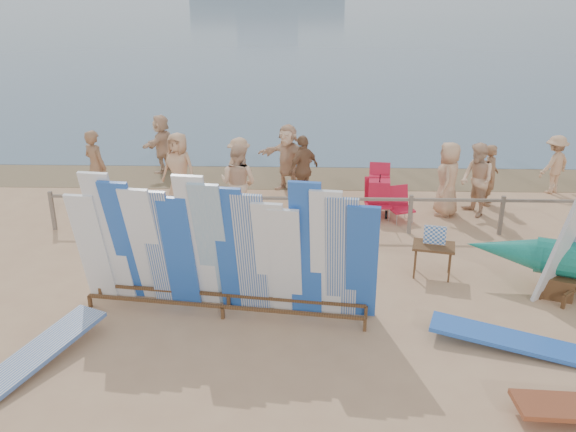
{
  "coord_description": "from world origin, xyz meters",
  "views": [
    {
      "loc": [
        -0.32,
        -9.61,
        5.32
      ],
      "look_at": [
        -0.65,
        1.42,
        1.0
      ],
      "focal_mm": 38.0,
      "sensor_mm": 36.0,
      "label": 1
    }
  ],
  "objects_px": {
    "main_surfboard_rack": "(223,252)",
    "beachgoer_8": "(477,180)",
    "beach_chair_right": "(400,211)",
    "stroller": "(379,195)",
    "flat_board_e": "(30,370)",
    "beachgoer_4": "(303,169)",
    "beachgoer_6": "(448,179)",
    "beachgoer_9": "(554,164)",
    "beachgoer_1": "(96,167)",
    "beach_chair_left": "(377,207)",
    "beachgoer_7": "(490,175)",
    "beachgoer_3": "(239,168)",
    "beachgoer_11": "(162,143)",
    "flat_board_d": "(519,349)",
    "beachgoer_5": "(288,158)",
    "beachgoer_0": "(179,169)",
    "beachgoer_2": "(238,183)",
    "vendor_table": "(433,259)"
  },
  "relations": [
    {
      "from": "beachgoer_6",
      "to": "beachgoer_1",
      "type": "bearing_deg",
      "value": -79.21
    },
    {
      "from": "beachgoer_11",
      "to": "flat_board_d",
      "type": "bearing_deg",
      "value": 51.33
    },
    {
      "from": "beach_chair_right",
      "to": "beachgoer_11",
      "type": "height_order",
      "value": "beachgoer_11"
    },
    {
      "from": "beachgoer_11",
      "to": "beachgoer_0",
      "type": "distance_m",
      "value": 2.94
    },
    {
      "from": "flat_board_e",
      "to": "beachgoer_11",
      "type": "height_order",
      "value": "beachgoer_11"
    },
    {
      "from": "beach_chair_right",
      "to": "stroller",
      "type": "xyz_separation_m",
      "value": [
        -0.47,
        0.48,
        0.24
      ]
    },
    {
      "from": "beachgoer_6",
      "to": "beachgoer_0",
      "type": "distance_m",
      "value": 6.53
    },
    {
      "from": "vendor_table",
      "to": "beachgoer_11",
      "type": "bearing_deg",
      "value": 147.71
    },
    {
      "from": "beachgoer_3",
      "to": "beachgoer_4",
      "type": "xyz_separation_m",
      "value": [
        1.63,
        -0.27,
        0.07
      ]
    },
    {
      "from": "beachgoer_6",
      "to": "beachgoer_0",
      "type": "xyz_separation_m",
      "value": [
        -6.51,
        0.53,
        0.03
      ]
    },
    {
      "from": "flat_board_e",
      "to": "beachgoer_4",
      "type": "distance_m",
      "value": 8.31
    },
    {
      "from": "beachgoer_9",
      "to": "beachgoer_1",
      "type": "relative_size",
      "value": 0.83
    },
    {
      "from": "vendor_table",
      "to": "beachgoer_7",
      "type": "height_order",
      "value": "beachgoer_7"
    },
    {
      "from": "beachgoer_11",
      "to": "main_surfboard_rack",
      "type": "bearing_deg",
      "value": 31.12
    },
    {
      "from": "beachgoer_6",
      "to": "beachgoer_8",
      "type": "height_order",
      "value": "beachgoer_6"
    },
    {
      "from": "beachgoer_6",
      "to": "beachgoer_2",
      "type": "bearing_deg",
      "value": -68.24
    },
    {
      "from": "flat_board_e",
      "to": "beachgoer_2",
      "type": "relative_size",
      "value": 1.44
    },
    {
      "from": "vendor_table",
      "to": "beachgoer_1",
      "type": "distance_m",
      "value": 8.59
    },
    {
      "from": "beachgoer_4",
      "to": "flat_board_d",
      "type": "bearing_deg",
      "value": 69.48
    },
    {
      "from": "beachgoer_0",
      "to": "beachgoer_2",
      "type": "bearing_deg",
      "value": -15.36
    },
    {
      "from": "beachgoer_5",
      "to": "beachgoer_1",
      "type": "distance_m",
      "value": 4.87
    },
    {
      "from": "beachgoer_2",
      "to": "beachgoer_4",
      "type": "xyz_separation_m",
      "value": [
        1.48,
        1.38,
        -0.07
      ]
    },
    {
      "from": "beachgoer_8",
      "to": "stroller",
      "type": "bearing_deg",
      "value": -107.92
    },
    {
      "from": "main_surfboard_rack",
      "to": "beachgoer_6",
      "type": "relative_size",
      "value": 2.87
    },
    {
      "from": "beach_chair_left",
      "to": "beachgoer_7",
      "type": "distance_m",
      "value": 3.08
    },
    {
      "from": "beachgoer_11",
      "to": "beachgoer_0",
      "type": "bearing_deg",
      "value": 32.71
    },
    {
      "from": "beachgoer_2",
      "to": "flat_board_d",
      "type": "bearing_deg",
      "value": 157.74
    },
    {
      "from": "flat_board_e",
      "to": "beachgoer_3",
      "type": "relative_size",
      "value": 1.69
    },
    {
      "from": "flat_board_d",
      "to": "beachgoer_3",
      "type": "relative_size",
      "value": 1.69
    },
    {
      "from": "flat_board_e",
      "to": "beachgoer_4",
      "type": "relative_size",
      "value": 1.56
    },
    {
      "from": "beachgoer_3",
      "to": "beachgoer_2",
      "type": "xyz_separation_m",
      "value": [
        0.15,
        -1.65,
        0.14
      ]
    },
    {
      "from": "vendor_table",
      "to": "beachgoer_11",
      "type": "relative_size",
      "value": 0.61
    },
    {
      "from": "beachgoer_7",
      "to": "beachgoer_1",
      "type": "distance_m",
      "value": 9.81
    },
    {
      "from": "beach_chair_right",
      "to": "beachgoer_11",
      "type": "relative_size",
      "value": 0.48
    },
    {
      "from": "beach_chair_left",
      "to": "beachgoer_6",
      "type": "xyz_separation_m",
      "value": [
        1.66,
        0.28,
        0.61
      ]
    },
    {
      "from": "beach_chair_left",
      "to": "beachgoer_11",
      "type": "xyz_separation_m",
      "value": [
        -5.91,
        3.55,
        0.57
      ]
    },
    {
      "from": "beach_chair_right",
      "to": "beachgoer_9",
      "type": "distance_m",
      "value": 4.83
    },
    {
      "from": "beach_chair_right",
      "to": "beachgoer_11",
      "type": "distance_m",
      "value": 7.46
    },
    {
      "from": "main_surfboard_rack",
      "to": "beachgoer_8",
      "type": "bearing_deg",
      "value": 49.18
    },
    {
      "from": "flat_board_e",
      "to": "beachgoer_9",
      "type": "height_order",
      "value": "beachgoer_9"
    },
    {
      "from": "beachgoer_5",
      "to": "beachgoer_1",
      "type": "bearing_deg",
      "value": -135.09
    },
    {
      "from": "vendor_table",
      "to": "beachgoer_3",
      "type": "relative_size",
      "value": 0.64
    },
    {
      "from": "beachgoer_6",
      "to": "beachgoer_0",
      "type": "height_order",
      "value": "beachgoer_0"
    },
    {
      "from": "flat_board_d",
      "to": "beachgoer_1",
      "type": "xyz_separation_m",
      "value": [
        -8.53,
        6.32,
        0.94
      ]
    },
    {
      "from": "beachgoer_5",
      "to": "stroller",
      "type": "bearing_deg",
      "value": -4.63
    },
    {
      "from": "main_surfboard_rack",
      "to": "beachgoer_4",
      "type": "distance_m",
      "value": 5.71
    },
    {
      "from": "beach_chair_right",
      "to": "main_surfboard_rack",
      "type": "bearing_deg",
      "value": -148.81
    },
    {
      "from": "flat_board_d",
      "to": "beachgoer_4",
      "type": "relative_size",
      "value": 1.56
    },
    {
      "from": "flat_board_d",
      "to": "beachgoer_1",
      "type": "relative_size",
      "value": 1.44
    },
    {
      "from": "beach_chair_right",
      "to": "beachgoer_8",
      "type": "xyz_separation_m",
      "value": [
        1.82,
        0.46,
        0.64
      ]
    }
  ]
}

